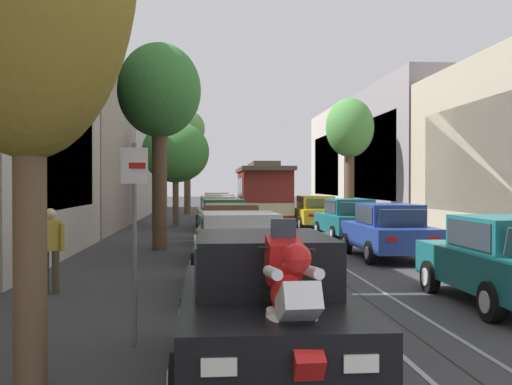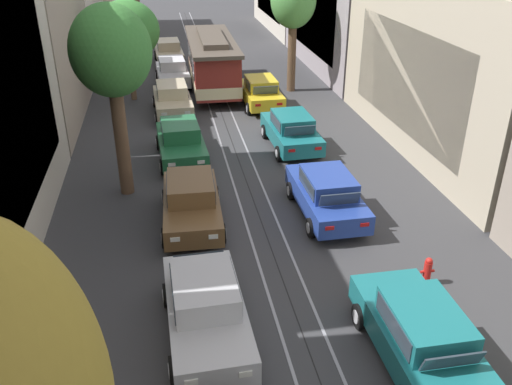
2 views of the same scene
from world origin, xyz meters
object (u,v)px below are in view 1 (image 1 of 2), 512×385
parked_car_green_fourth_left (223,220)px  street_tree_kerb_left_fourth (187,132)px  parked_car_beige_fifth_left (217,213)px  cable_car_trolley (263,193)px  pedestrian_on_left_pavement (50,245)px  parked_car_white_sixth_left (219,208)px  parked_car_silver_second_left (240,252)px  parked_car_yellow_fifth_right (315,212)px  street_tree_kerb_left_mid (176,152)px  parked_car_teal_second_right (506,261)px  street_sign_post (135,220)px  parked_car_blue_mid_right (388,231)px  street_tree_kerb_right_second (350,130)px  street_tree_kerb_left_second (159,94)px  parked_car_teal_fourth_right (348,219)px  parked_car_beige_far_left (217,205)px  motorcycle_with_rider (292,319)px  parked_car_black_near_left (263,305)px  parked_car_brown_mid_left (231,231)px

parked_car_green_fourth_left → street_tree_kerb_left_fourth: street_tree_kerb_left_fourth is taller
parked_car_beige_fifth_left → cable_car_trolley: (2.48, 3.71, 0.86)m
pedestrian_on_left_pavement → parked_car_beige_fifth_left: bearing=78.2°
parked_car_white_sixth_left → parked_car_silver_second_left: bearing=-90.1°
parked_car_yellow_fifth_right → street_tree_kerb_left_mid: (-6.79, 2.48, 2.98)m
parked_car_teal_second_right → street_sign_post: bearing=-159.7°
pedestrian_on_left_pavement → parked_car_blue_mid_right: bearing=32.1°
parked_car_yellow_fifth_right → street_tree_kerb_right_second: (2.31, 2.63, 4.19)m
parked_car_white_sixth_left → parked_car_yellow_fifth_right: same height
parked_car_yellow_fifth_right → street_tree_kerb_left_second: street_tree_kerb_left_second is taller
parked_car_silver_second_left → street_tree_kerb_left_second: street_tree_kerb_left_second is taller
parked_car_white_sixth_left → parked_car_yellow_fifth_right: (4.50, -5.10, 0.00)m
parked_car_white_sixth_left → street_tree_kerb_left_second: 15.16m
parked_car_teal_fourth_right → parked_car_beige_far_left: bearing=106.0°
street_tree_kerb_right_second → street_tree_kerb_left_second: bearing=-127.3°
street_tree_kerb_left_fourth → parked_car_teal_second_right: bearing=-79.0°
parked_car_silver_second_left → parked_car_yellow_fifth_right: (4.54, 17.48, 0.00)m
parked_car_beige_far_left → parked_car_blue_mid_right: same height
street_tree_kerb_left_fourth → street_tree_kerb_right_second: 15.27m
parked_car_white_sixth_left → street_tree_kerb_left_second: size_ratio=0.65×
cable_car_trolley → motorcycle_with_rider: 27.81m
pedestrian_on_left_pavement → street_tree_kerb_left_fourth: bearing=87.0°
parked_car_teal_fourth_right → street_sign_post: (-6.42, -15.49, 0.88)m
street_tree_kerb_left_mid → parked_car_black_near_left: bearing=-85.0°
parked_car_brown_mid_left → parked_car_teal_fourth_right: size_ratio=1.00×
parked_car_white_sixth_left → parked_car_blue_mid_right: (4.53, -17.30, 0.00)m
parked_car_teal_fourth_right → street_tree_kerb_left_second: size_ratio=0.65×
street_tree_kerb_left_second → parked_car_brown_mid_left: bearing=-50.7°
street_tree_kerb_right_second → parked_car_white_sixth_left: bearing=160.1°
parked_car_silver_second_left → parked_car_beige_far_left: size_ratio=1.00×
parked_car_white_sixth_left → cable_car_trolley: 3.06m
parked_car_green_fourth_left → street_sign_post: 15.13m
street_sign_post → parked_car_black_near_left: bearing=-41.5°
parked_car_silver_second_left → parked_car_beige_fifth_left: bearing=90.6°
parked_car_white_sixth_left → parked_car_yellow_fifth_right: size_ratio=1.01×
parked_car_green_fourth_left → parked_car_silver_second_left: bearing=-89.8°
parked_car_teal_second_right → pedestrian_on_left_pavement: pedestrian_on_left_pavement is taller
parked_car_black_near_left → parked_car_beige_far_left: bearing=90.0°
parked_car_green_fourth_left → street_sign_post: street_sign_post is taller
parked_car_teal_second_right → street_tree_kerb_left_fourth: size_ratio=0.59×
street_sign_post → cable_car_trolley: bearing=81.0°
parked_car_brown_mid_left → parked_car_blue_mid_right: bearing=-2.8°
street_tree_kerb_left_fourth → pedestrian_on_left_pavement: (-1.68, -32.41, -4.93)m
parked_car_white_sixth_left → cable_car_trolley: cable_car_trolley is taller
parked_car_white_sixth_left → parked_car_teal_second_right: 24.77m
parked_car_silver_second_left → street_tree_kerb_left_fourth: 32.95m
parked_car_green_fourth_left → parked_car_teal_second_right: same height
parked_car_yellow_fifth_right → street_sign_post: bearing=-106.0°
street_tree_kerb_left_second → street_tree_kerb_right_second: street_tree_kerb_left_second is taller
parked_car_yellow_fifth_right → street_tree_kerb_left_mid: size_ratio=0.82×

